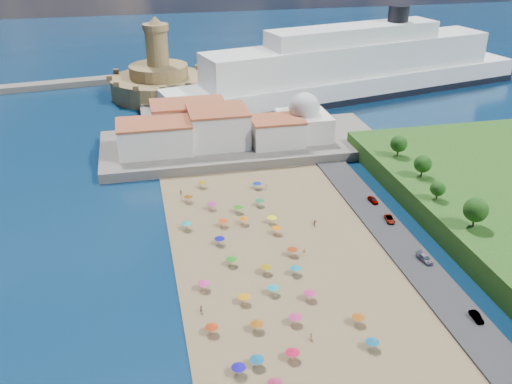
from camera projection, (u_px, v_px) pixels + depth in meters
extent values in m
plane|color=#071938|center=(263.00, 279.00, 120.22)|extent=(700.00, 700.00, 0.00)
cube|color=#59544C|center=(242.00, 144.00, 185.35)|extent=(90.00, 36.00, 3.00)
cube|color=#59544C|center=(166.00, 116.00, 211.84)|extent=(18.00, 70.00, 2.40)
cube|color=silver|center=(155.00, 138.00, 173.77)|extent=(22.00, 14.00, 9.00)
cube|color=silver|center=(218.00, 128.00, 178.94)|extent=(18.00, 16.00, 11.00)
cube|color=silver|center=(277.00, 132.00, 179.59)|extent=(16.00, 12.00, 8.00)
cube|color=silver|center=(189.00, 119.00, 188.11)|extent=(24.00, 14.00, 10.00)
cube|color=silver|center=(304.00, 126.00, 185.03)|extent=(16.00, 16.00, 8.00)
sphere|color=silver|center=(304.00, 108.00, 182.36)|extent=(10.00, 10.00, 10.00)
cylinder|color=silver|center=(305.00, 97.00, 180.67)|extent=(1.20, 1.20, 1.60)
cylinder|color=#A68753|center=(160.00, 87.00, 236.84)|extent=(40.00, 40.00, 8.00)
cylinder|color=#A68753|center=(159.00, 71.00, 233.96)|extent=(24.00, 24.00, 5.00)
cylinder|color=#A68753|center=(157.00, 48.00, 229.74)|extent=(9.00, 9.00, 14.00)
cylinder|color=#A68753|center=(155.00, 27.00, 226.09)|extent=(10.40, 10.40, 2.40)
cone|color=#A68753|center=(155.00, 20.00, 224.90)|extent=(6.00, 6.00, 3.00)
cube|color=black|center=(350.00, 92.00, 238.73)|extent=(161.33, 59.59, 2.58)
cube|color=white|center=(350.00, 84.00, 237.18)|extent=(160.27, 58.98, 9.55)
cube|color=white|center=(352.00, 58.00, 232.23)|extent=(128.31, 47.59, 12.73)
cube|color=white|center=(354.00, 34.00, 227.99)|extent=(75.69, 31.38, 6.37)
cylinder|color=black|center=(399.00, 13.00, 233.39)|extent=(8.49, 8.49, 6.37)
cylinder|color=gray|center=(223.00, 223.00, 139.28)|extent=(0.07, 0.07, 2.00)
cone|color=#C94310|center=(223.00, 220.00, 138.88)|extent=(2.50, 2.50, 0.60)
cylinder|color=gray|center=(212.00, 330.00, 103.85)|extent=(0.07, 0.07, 2.00)
cone|color=#AB2F0D|center=(212.00, 326.00, 103.45)|extent=(2.50, 2.50, 0.60)
cylinder|color=gray|center=(244.00, 299.00, 111.94)|extent=(0.07, 0.07, 2.00)
cone|color=orange|center=(244.00, 296.00, 111.54)|extent=(2.50, 2.50, 0.60)
cylinder|color=gray|center=(204.00, 286.00, 115.97)|extent=(0.07, 0.07, 2.00)
cone|color=#CA2B82|center=(204.00, 282.00, 115.57)|extent=(2.50, 2.50, 0.60)
cylinder|color=gray|center=(292.00, 252.00, 127.53)|extent=(0.07, 0.07, 2.00)
cone|color=#91310D|center=(292.00, 248.00, 127.13)|extent=(2.50, 2.50, 0.60)
cylinder|color=gray|center=(292.00, 355.00, 97.90)|extent=(0.07, 0.07, 2.00)
cone|color=#BE0F37|center=(293.00, 351.00, 97.50)|extent=(2.50, 2.50, 0.60)
cylinder|color=gray|center=(257.00, 362.00, 96.40)|extent=(0.07, 0.07, 2.00)
cone|color=#0E5685|center=(257.00, 358.00, 96.00)|extent=(2.50, 2.50, 0.60)
cylinder|color=gray|center=(238.00, 209.00, 145.65)|extent=(0.07, 0.07, 2.00)
cone|color=#2B7D16|center=(238.00, 206.00, 145.25)|extent=(2.50, 2.50, 0.60)
cylinder|color=gray|center=(266.00, 269.00, 121.23)|extent=(0.07, 0.07, 2.00)
cone|color=#98780D|center=(266.00, 266.00, 120.83)|extent=(2.50, 2.50, 0.60)
cylinder|color=gray|center=(358.00, 320.00, 106.35)|extent=(0.07, 0.07, 2.00)
cone|color=#9B4B0E|center=(358.00, 316.00, 105.95)|extent=(2.50, 2.50, 0.60)
cylinder|color=gray|center=(260.00, 202.00, 148.98)|extent=(0.07, 0.07, 2.00)
cone|color=#157642|center=(260.00, 199.00, 148.58)|extent=(2.50, 2.50, 0.60)
cylinder|color=gray|center=(295.00, 320.00, 106.35)|extent=(0.07, 0.07, 2.00)
cone|color=#B72764|center=(295.00, 316.00, 105.95)|extent=(2.50, 2.50, 0.60)
cylinder|color=gray|center=(187.00, 226.00, 137.96)|extent=(0.07, 0.07, 2.00)
cone|color=teal|center=(187.00, 223.00, 137.56)|extent=(2.50, 2.50, 0.60)
cylinder|color=gray|center=(188.00, 199.00, 150.90)|extent=(0.07, 0.07, 2.00)
cone|color=#7B3D0B|center=(188.00, 196.00, 150.50)|extent=(2.50, 2.50, 0.60)
cylinder|color=gray|center=(272.00, 220.00, 140.66)|extent=(0.07, 0.07, 2.00)
cone|color=yellow|center=(272.00, 217.00, 140.26)|extent=(2.50, 2.50, 0.60)
cylinder|color=gray|center=(257.00, 326.00, 104.69)|extent=(0.07, 0.07, 2.00)
cone|color=#944E0D|center=(257.00, 322.00, 104.29)|extent=(2.50, 2.50, 0.60)
cylinder|color=gray|center=(310.00, 296.00, 113.03)|extent=(0.07, 0.07, 2.00)
cone|color=#BE2871|center=(310.00, 292.00, 112.63)|extent=(2.50, 2.50, 0.60)
cylinder|color=gray|center=(277.00, 230.00, 136.08)|extent=(0.07, 0.07, 2.00)
cone|color=orange|center=(277.00, 227.00, 135.68)|extent=(2.50, 2.50, 0.60)
cylinder|color=gray|center=(372.00, 344.00, 100.31)|extent=(0.07, 0.07, 2.00)
cone|color=#0E5884|center=(372.00, 340.00, 99.91)|extent=(2.50, 2.50, 0.60)
cylinder|color=gray|center=(273.00, 290.00, 114.63)|extent=(0.07, 0.07, 2.00)
cone|color=#11999E|center=(273.00, 286.00, 114.23)|extent=(2.50, 2.50, 0.60)
cylinder|color=gray|center=(244.00, 221.00, 140.18)|extent=(0.07, 0.07, 2.00)
cone|color=#CC650B|center=(244.00, 218.00, 139.78)|extent=(2.50, 2.50, 0.60)
cylinder|color=gray|center=(296.00, 270.00, 120.90)|extent=(0.07, 0.07, 2.00)
cone|color=#107C97|center=(296.00, 267.00, 120.50)|extent=(2.50, 2.50, 0.60)
cylinder|color=gray|center=(239.00, 370.00, 94.70)|extent=(0.07, 0.07, 2.00)
cone|color=#150C9F|center=(238.00, 366.00, 94.30)|extent=(2.50, 2.50, 0.60)
cylinder|color=gray|center=(257.00, 185.00, 158.19)|extent=(0.07, 0.07, 2.00)
cone|color=#0B2293|center=(257.00, 183.00, 157.79)|extent=(2.50, 2.50, 0.60)
cylinder|color=gray|center=(232.00, 261.00, 124.00)|extent=(0.07, 0.07, 2.00)
cone|color=#1F8317|center=(232.00, 258.00, 123.60)|extent=(2.50, 2.50, 0.60)
cylinder|color=gray|center=(220.00, 241.00, 131.70)|extent=(0.07, 0.07, 2.00)
cone|color=#0B0C99|center=(220.00, 237.00, 131.30)|extent=(2.50, 2.50, 0.60)
cylinder|color=gray|center=(202.00, 184.00, 158.85)|extent=(0.07, 0.07, 2.00)
cone|color=#8D6C0C|center=(202.00, 181.00, 158.45)|extent=(2.50, 2.50, 0.60)
cylinder|color=gray|center=(212.00, 206.00, 147.22)|extent=(0.07, 0.07, 2.00)
cone|color=#A92486|center=(212.00, 203.00, 146.82)|extent=(2.50, 2.50, 0.60)
cone|color=#9D214C|center=(275.00, 382.00, 91.15)|extent=(2.50, 2.50, 0.60)
imported|color=tan|center=(202.00, 309.00, 109.30)|extent=(1.14, 1.07, 1.86)
imported|color=tan|center=(315.00, 223.00, 139.61)|extent=(1.66, 1.35, 1.78)
imported|color=tan|center=(187.00, 229.00, 136.83)|extent=(1.36, 1.17, 1.82)
imported|color=tan|center=(266.00, 186.00, 157.92)|extent=(1.25, 1.33, 1.80)
imported|color=tan|center=(311.00, 336.00, 102.45)|extent=(0.81, 0.97, 1.70)
imported|color=tan|center=(181.00, 192.00, 154.68)|extent=(0.95, 1.04, 1.71)
imported|color=tan|center=(304.00, 251.00, 128.16)|extent=(0.68, 0.48, 1.76)
imported|color=gray|center=(390.00, 219.00, 140.93)|extent=(2.70, 4.59, 1.20)
imported|color=gray|center=(425.00, 258.00, 124.90)|extent=(2.67, 4.91, 1.35)
imported|color=gray|center=(373.00, 200.00, 150.02)|extent=(1.96, 4.07, 1.34)
imported|color=gray|center=(476.00, 317.00, 107.05)|extent=(1.47, 3.78, 1.23)
cylinder|color=#382314|center=(474.00, 221.00, 127.40)|extent=(0.50, 0.50, 3.09)
sphere|color=#14380F|center=(476.00, 210.00, 126.17)|extent=(5.56, 5.56, 5.56)
cylinder|color=#382314|center=(437.00, 195.00, 139.78)|extent=(0.50, 0.50, 2.11)
sphere|color=#14380F|center=(438.00, 188.00, 138.93)|extent=(3.80, 3.80, 3.80)
cylinder|color=#382314|center=(422.00, 172.00, 151.71)|extent=(0.50, 0.50, 2.62)
sphere|color=#14380F|center=(423.00, 164.00, 150.66)|extent=(4.71, 4.71, 4.71)
cylinder|color=#382314|center=(398.00, 152.00, 164.36)|extent=(0.50, 0.50, 2.70)
sphere|color=#14380F|center=(399.00, 144.00, 163.28)|extent=(4.87, 4.87, 4.87)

